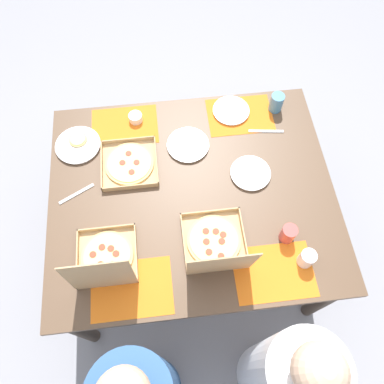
{
  "coord_description": "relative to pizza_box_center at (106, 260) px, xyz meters",
  "views": [
    {
      "loc": [
        0.1,
        0.82,
        2.39
      ],
      "look_at": [
        0.0,
        0.0,
        0.72
      ],
      "focal_mm": 34.8,
      "sensor_mm": 36.0,
      "label": 1
    }
  ],
  "objects": [
    {
      "name": "ground_plane",
      "position": [
        -0.42,
        -0.32,
        -0.77
      ],
      "size": [
        6.0,
        6.0,
        0.0
      ],
      "primitive_type": "plane",
      "color": "gray"
    },
    {
      "name": "dining_table",
      "position": [
        -0.42,
        -0.32,
        -0.14
      ],
      "size": [
        1.42,
        1.19,
        0.72
      ],
      "color": "#3F3328",
      "rests_on": "ground_plane"
    },
    {
      "name": "placemat_near_left",
      "position": [
        -0.74,
        -0.76,
        -0.05
      ],
      "size": [
        0.36,
        0.26,
        0.0
      ],
      "primitive_type": "cube",
      "color": "orange",
      "rests_on": "dining_table"
    },
    {
      "name": "placemat_near_right",
      "position": [
        -0.1,
        -0.76,
        -0.05
      ],
      "size": [
        0.36,
        0.26,
        0.0
      ],
      "primitive_type": "cube",
      "color": "orange",
      "rests_on": "dining_table"
    },
    {
      "name": "placemat_far_left",
      "position": [
        -0.74,
        0.13,
        -0.05
      ],
      "size": [
        0.36,
        0.26,
        0.0
      ],
      "primitive_type": "cube",
      "color": "orange",
      "rests_on": "dining_table"
    },
    {
      "name": "placemat_far_right",
      "position": [
        -0.1,
        0.13,
        -0.05
      ],
      "size": [
        0.36,
        0.26,
        0.0
      ],
      "primitive_type": "cube",
      "color": "orange",
      "rests_on": "dining_table"
    },
    {
      "name": "pizza_box_center",
      "position": [
        0.0,
        0.0,
        0.0
      ],
      "size": [
        0.27,
        0.28,
        0.31
      ],
      "color": "tan",
      "rests_on": "dining_table"
    },
    {
      "name": "pizza_box_corner_right",
      "position": [
        -0.49,
        -0.01,
        0.0
      ],
      "size": [
        0.29,
        0.32,
        0.32
      ],
      "color": "tan",
      "rests_on": "dining_table"
    },
    {
      "name": "pizza_box_corner_left",
      "position": [
        -0.12,
        -0.51,
        -0.04
      ],
      "size": [
        0.29,
        0.29,
        0.04
      ],
      "color": "tan",
      "rests_on": "dining_table"
    },
    {
      "name": "plate_far_left",
      "position": [
        -0.43,
        -0.59,
        -0.04
      ],
      "size": [
        0.22,
        0.22,
        0.02
      ],
      "color": "white",
      "rests_on": "dining_table"
    },
    {
      "name": "plate_near_left",
      "position": [
        -0.73,
        -0.38,
        -0.04
      ],
      "size": [
        0.21,
        0.21,
        0.02
      ],
      "color": "white",
      "rests_on": "dining_table"
    },
    {
      "name": "plate_middle",
      "position": [
        0.15,
        -0.66,
        -0.04
      ],
      "size": [
        0.24,
        0.24,
        0.03
      ],
      "color": "white",
      "rests_on": "dining_table"
    },
    {
      "name": "plate_near_right",
      "position": [
        -0.7,
        -0.79,
        -0.04
      ],
      "size": [
        0.2,
        0.2,
        0.02
      ],
      "color": "white",
      "rests_on": "dining_table"
    },
    {
      "name": "cup_spare",
      "position": [
        -0.83,
        -0.03,
        0.0
      ],
      "size": [
        0.07,
        0.07,
        0.1
      ],
      "primitive_type": "cylinder",
      "color": "#BF4742",
      "rests_on": "dining_table"
    },
    {
      "name": "cup_clear_right",
      "position": [
        -0.89,
        0.1,
        -0.0
      ],
      "size": [
        0.07,
        0.07,
        0.09
      ],
      "primitive_type": "cylinder",
      "color": "silver",
      "rests_on": "dining_table"
    },
    {
      "name": "cup_clear_left",
      "position": [
        -0.95,
        -0.78,
        0.01
      ],
      "size": [
        0.07,
        0.07,
        0.11
      ],
      "primitive_type": "cylinder",
      "color": "teal",
      "rests_on": "dining_table"
    },
    {
      "name": "condiment_bowl",
      "position": [
        -0.17,
        -0.79,
        -0.03
      ],
      "size": [
        0.07,
        0.07,
        0.04
      ],
      "primitive_type": "cylinder",
      "color": "white",
      "rests_on": "dining_table"
    },
    {
      "name": "fork_by_near_right",
      "position": [
        -0.87,
        -0.64,
        -0.05
      ],
      "size": [
        0.19,
        0.04,
        0.0
      ],
      "primitive_type": "cube",
      "rotation": [
        0.0,
        0.0,
        6.15
      ],
      "color": "#B7B7BC",
      "rests_on": "dining_table"
    },
    {
      "name": "fork_by_far_left",
      "position": [
        0.15,
        -0.37,
        -0.05
      ],
      "size": [
        0.18,
        0.1,
        0.0
      ],
      "primitive_type": "cube",
      "rotation": [
        0.0,
        0.0,
        0.48
      ],
      "color": "#B7B7BC",
      "rests_on": "dining_table"
    },
    {
      "name": "diner_left_seat",
      "position": [
        -0.74,
        0.54,
        -0.26
      ],
      "size": [
        0.32,
        0.32,
        1.14
      ],
      "color": "white",
      "rests_on": "ground_plane"
    }
  ]
}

